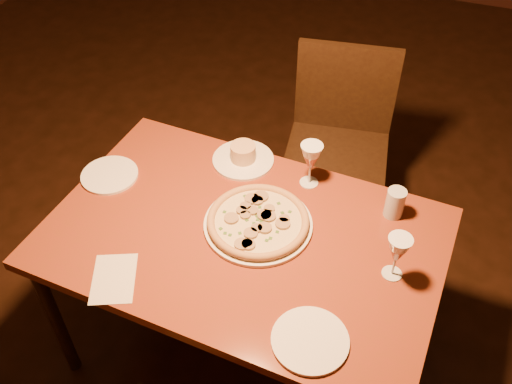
% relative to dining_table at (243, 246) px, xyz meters
% --- Properties ---
extents(floor, '(7.00, 7.00, 0.00)m').
position_rel_dining_table_xyz_m(floor, '(-0.03, 0.13, -0.64)').
color(floor, black).
rests_on(floor, ground).
extents(dining_table, '(1.37, 0.93, 0.71)m').
position_rel_dining_table_xyz_m(dining_table, '(0.00, 0.00, 0.00)').
color(dining_table, maroon).
rests_on(dining_table, floor).
extents(chair_far, '(0.51, 0.51, 0.93)m').
position_rel_dining_table_xyz_m(chair_far, '(0.13, 0.84, -0.12)').
color(chair_far, black).
rests_on(chair_far, floor).
extents(pizza_plate, '(0.37, 0.37, 0.04)m').
position_rel_dining_table_xyz_m(pizza_plate, '(0.03, 0.05, 0.08)').
color(pizza_plate, white).
rests_on(pizza_plate, dining_table).
extents(ramekin_saucer, '(0.24, 0.24, 0.08)m').
position_rel_dining_table_xyz_m(ramekin_saucer, '(-0.14, 0.35, 0.09)').
color(ramekin_saucer, white).
rests_on(ramekin_saucer, dining_table).
extents(wine_glass_far, '(0.08, 0.08, 0.18)m').
position_rel_dining_table_xyz_m(wine_glass_far, '(0.14, 0.32, 0.15)').
color(wine_glass_far, '#A45644').
rests_on(wine_glass_far, dining_table).
extents(wine_glass_right, '(0.08, 0.08, 0.17)m').
position_rel_dining_table_xyz_m(wine_glass_right, '(0.50, 0.01, 0.15)').
color(wine_glass_right, '#A45644').
rests_on(wine_glass_right, dining_table).
extents(water_tumbler, '(0.07, 0.07, 0.11)m').
position_rel_dining_table_xyz_m(water_tumbler, '(0.45, 0.27, 0.12)').
color(water_tumbler, '#ACB4BC').
rests_on(water_tumbler, dining_table).
extents(side_plate_left, '(0.21, 0.21, 0.01)m').
position_rel_dining_table_xyz_m(side_plate_left, '(-0.57, 0.10, 0.07)').
color(side_plate_left, white).
rests_on(side_plate_left, dining_table).
extents(side_plate_near, '(0.22, 0.22, 0.01)m').
position_rel_dining_table_xyz_m(side_plate_near, '(0.33, -0.31, 0.07)').
color(side_plate_near, white).
rests_on(side_plate_near, dining_table).
extents(menu_card, '(0.20, 0.23, 0.00)m').
position_rel_dining_table_xyz_m(menu_card, '(-0.31, -0.32, 0.06)').
color(menu_card, beige).
rests_on(menu_card, dining_table).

